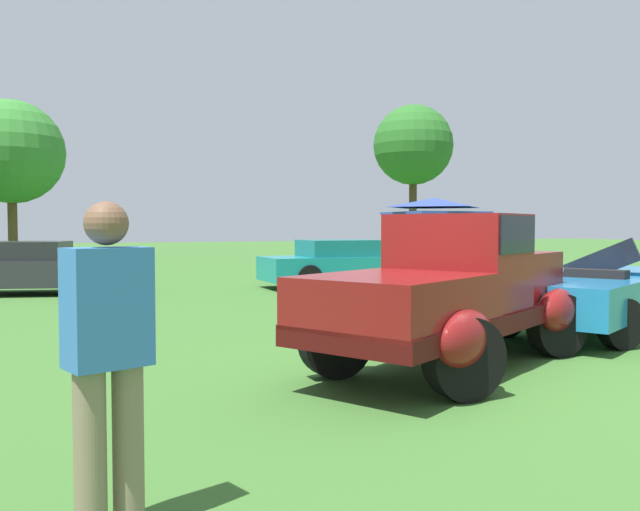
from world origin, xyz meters
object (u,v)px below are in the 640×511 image
at_px(feature_pickup_truck, 454,290).
at_px(canopy_tent_left_field, 435,205).
at_px(show_car_teal, 343,264).
at_px(spectator_near_truck, 108,356).
at_px(show_car_charcoal, 29,268).
at_px(spectator_between_cars, 406,261).
at_px(neighbor_convertible, 595,291).

distance_m(feature_pickup_truck, canopy_tent_left_field, 19.52).
distance_m(show_car_teal, spectator_near_truck, 13.76).
distance_m(show_car_charcoal, spectator_between_cars, 8.80).
distance_m(feature_pickup_truck, show_car_teal, 9.71).
relative_size(spectator_between_cars, canopy_tent_left_field, 0.52).
bearing_deg(neighbor_convertible, feature_pickup_truck, -158.35).
bearing_deg(spectator_near_truck, feature_pickup_truck, 34.09).
bearing_deg(feature_pickup_truck, neighbor_convertible, 21.65).
xyz_separation_m(show_car_teal, spectator_between_cars, (-0.87, -4.62, 0.31)).
distance_m(neighbor_convertible, show_car_charcoal, 12.06).
xyz_separation_m(show_car_charcoal, spectator_between_cars, (6.58, -5.84, 0.31)).
xyz_separation_m(neighbor_convertible, canopy_tent_left_field, (6.94, 15.00, 1.84)).
bearing_deg(canopy_tent_left_field, spectator_between_cars, -125.25).
bearing_deg(canopy_tent_left_field, spectator_near_truck, -127.06).
xyz_separation_m(neighbor_convertible, show_car_charcoal, (-7.97, 9.05, 0.02)).
distance_m(show_car_charcoal, spectator_near_truck, 13.11).
height_order(show_car_charcoal, show_car_teal, same).
bearing_deg(show_car_teal, spectator_between_cars, -100.65).
xyz_separation_m(feature_pickup_truck, show_car_teal, (3.00, 9.23, -0.27)).
bearing_deg(spectator_near_truck, canopy_tent_left_field, 52.94).
height_order(show_car_teal, spectator_near_truck, spectator_near_truck).
height_order(feature_pickup_truck, spectator_near_truck, feature_pickup_truck).
height_order(neighbor_convertible, spectator_between_cars, spectator_between_cars).
bearing_deg(show_car_charcoal, feature_pickup_truck, -66.97).
relative_size(neighbor_convertible, canopy_tent_left_field, 1.50).
bearing_deg(spectator_between_cars, neighbor_convertible, -66.54).
distance_m(neighbor_convertible, spectator_near_truck, 8.49).
bearing_deg(show_car_charcoal, neighbor_convertible, -48.62).
xyz_separation_m(neighbor_convertible, spectator_between_cars, (-1.39, 3.21, 0.33)).
height_order(show_car_charcoal, canopy_tent_left_field, canopy_tent_left_field).
relative_size(show_car_teal, canopy_tent_left_field, 1.32).
relative_size(feature_pickup_truck, spectator_between_cars, 2.61).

